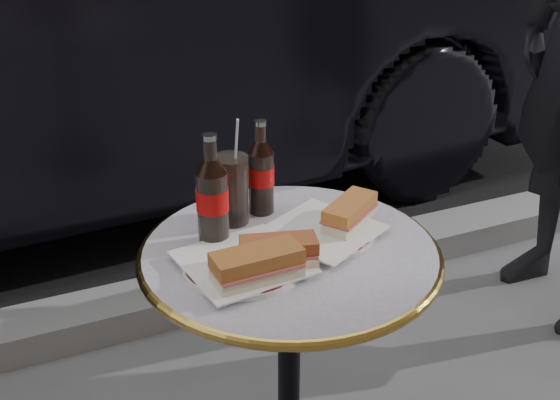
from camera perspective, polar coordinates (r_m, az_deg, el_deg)
name	(u,v)px	position (r m, az deg, el deg)	size (l,w,h in m)	color
asphalt_road	(41,48)	(6.32, -18.87, 11.62)	(40.00, 8.00, 0.00)	black
curb	(183,298)	(2.52, -7.92, -7.90)	(40.00, 0.20, 0.12)	gray
bistro_table	(289,388)	(1.65, 0.73, -15.01)	(0.62, 0.62, 0.73)	#BAB2C4
plate_left	(243,266)	(1.37, -3.04, -5.34)	(0.23, 0.23, 0.01)	white
plate_right	(322,233)	(1.48, 3.42, -2.70)	(0.22, 0.22, 0.01)	silver
sandwich_left_a	(257,266)	(1.30, -1.88, -5.42)	(0.17, 0.08, 0.06)	#9A5827
sandwich_left_b	(279,253)	(1.34, -0.10, -4.30)	(0.15, 0.07, 0.05)	brown
sandwich_right	(350,214)	(1.49, 5.68, -1.11)	(0.15, 0.07, 0.05)	#B3672D
cola_bottle_left	(212,190)	(1.41, -5.56, 0.80)	(0.07, 0.07, 0.24)	black
cola_bottle_right	(261,167)	(1.53, -1.57, 2.68)	(0.06, 0.06, 0.22)	black
cola_glass	(231,189)	(1.51, -3.97, 0.87)	(0.08, 0.08, 0.15)	black
parked_car	(63,25)	(3.24, -17.23, 13.41)	(4.84, 1.68, 1.59)	black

